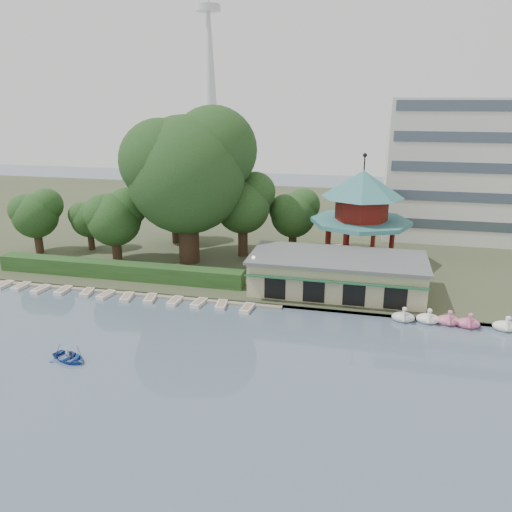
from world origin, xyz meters
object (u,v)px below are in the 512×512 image
(pavilion, at_px, (362,208))
(big_tree, at_px, (188,167))
(boathouse, at_px, (337,274))
(rowboat_with_passengers, at_px, (69,355))
(dock, at_px, (130,292))

(pavilion, distance_m, big_tree, 21.70)
(boathouse, bearing_deg, rowboat_with_passengers, -135.99)
(pavilion, relative_size, rowboat_with_passengers, 2.52)
(boathouse, distance_m, big_tree, 22.19)
(boathouse, bearing_deg, dock, -167.76)
(big_tree, bearing_deg, rowboat_with_passengers, -92.75)
(dock, bearing_deg, pavilion, 31.66)
(pavilion, xyz_separation_m, rowboat_with_passengers, (-22.03, -29.38, -7.01))
(dock, relative_size, boathouse, 1.83)
(boathouse, distance_m, pavilion, 11.43)
(big_tree, height_order, rowboat_with_passengers, big_tree)
(pavilion, bearing_deg, boathouse, -101.28)
(dock, relative_size, rowboat_with_passengers, 6.35)
(dock, relative_size, pavilion, 2.52)
(dock, relative_size, big_tree, 1.77)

